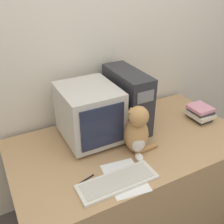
{
  "coord_description": "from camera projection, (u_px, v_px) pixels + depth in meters",
  "views": [
    {
      "loc": [
        -0.81,
        -0.82,
        1.83
      ],
      "look_at": [
        -0.12,
        0.49,
        1.0
      ],
      "focal_mm": 42.0,
      "sensor_mm": 36.0,
      "label": 1
    }
  ],
  "objects": [
    {
      "name": "wall_back",
      "position": [
        97.0,
        53.0,
        1.98
      ],
      "size": [
        7.0,
        0.05,
        2.5
      ],
      "color": "beige",
      "rests_on": "ground_plane"
    },
    {
      "name": "desk",
      "position": [
        128.0,
        181.0,
        2.02
      ],
      "size": [
        1.64,
        0.89,
        0.75
      ],
      "color": "tan",
      "rests_on": "ground_plane"
    },
    {
      "name": "book_stack",
      "position": [
        200.0,
        113.0,
        2.07
      ],
      "size": [
        0.17,
        0.21,
        0.11
      ],
      "color": "#383333",
      "rests_on": "desk"
    },
    {
      "name": "cat",
      "position": [
        137.0,
        132.0,
        1.67
      ],
      "size": [
        0.25,
        0.25,
        0.34
      ],
      "rotation": [
        0.0,
        0.0,
        -0.34
      ],
      "color": "#B7844C",
      "rests_on": "desk"
    },
    {
      "name": "pen",
      "position": [
        85.0,
        180.0,
        1.5
      ],
      "size": [
        0.13,
        0.04,
        0.01
      ],
      "color": "black",
      "rests_on": "desk"
    },
    {
      "name": "keyboard",
      "position": [
        118.0,
        182.0,
        1.48
      ],
      "size": [
        0.47,
        0.16,
        0.02
      ],
      "color": "silver",
      "rests_on": "desk"
    },
    {
      "name": "crt_monitor",
      "position": [
        89.0,
        113.0,
        1.78
      ],
      "size": [
        0.37,
        0.43,
        0.39
      ],
      "color": "#BCB7AD",
      "rests_on": "desk"
    },
    {
      "name": "computer_tower",
      "position": [
        127.0,
        99.0,
        1.92
      ],
      "size": [
        0.18,
        0.46,
        0.44
      ],
      "color": "#28282D",
      "rests_on": "desk"
    },
    {
      "name": "paper_sheet",
      "position": [
        125.0,
        178.0,
        1.52
      ],
      "size": [
        0.25,
        0.32,
        0.0
      ],
      "color": "white",
      "rests_on": "desk"
    }
  ]
}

